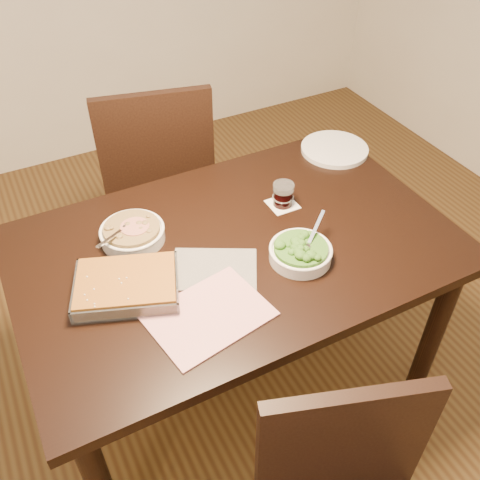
# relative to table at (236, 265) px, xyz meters

# --- Properties ---
(ground) EXTENTS (4.00, 4.00, 0.00)m
(ground) POSITION_rel_table_xyz_m (0.00, 0.00, -0.65)
(ground) COLOR #432913
(ground) RESTS_ON ground
(table) EXTENTS (1.40, 0.90, 0.75)m
(table) POSITION_rel_table_xyz_m (0.00, 0.00, 0.00)
(table) COLOR black
(table) RESTS_ON ground
(magazine_a) EXTENTS (0.36, 0.29, 0.01)m
(magazine_a) POSITION_rel_table_xyz_m (-0.21, -0.23, 0.10)
(magazine_a) COLOR #BC354E
(magazine_a) RESTS_ON table
(magazine_b) EXTENTS (0.31, 0.28, 0.00)m
(magazine_b) POSITION_rel_table_xyz_m (-0.11, -0.08, 0.10)
(magazine_b) COLOR #26252D
(magazine_b) RESTS_ON table
(coaster) EXTENTS (0.10, 0.10, 0.00)m
(coaster) POSITION_rel_table_xyz_m (0.24, 0.11, 0.10)
(coaster) COLOR white
(coaster) RESTS_ON table
(stew_bowl) EXTENTS (0.21, 0.21, 0.08)m
(stew_bowl) POSITION_rel_table_xyz_m (-0.29, 0.17, 0.12)
(stew_bowl) COLOR white
(stew_bowl) RESTS_ON table
(broccoli_bowl) EXTENTS (0.20, 0.20, 0.08)m
(broccoli_bowl) POSITION_rel_table_xyz_m (0.15, -0.15, 0.12)
(broccoli_bowl) COLOR white
(broccoli_bowl) RESTS_ON table
(baking_dish) EXTENTS (0.36, 0.31, 0.05)m
(baking_dish) POSITION_rel_table_xyz_m (-0.38, -0.04, 0.12)
(baking_dish) COLOR silver
(baking_dish) RESTS_ON table
(wine_tumbler) EXTENTS (0.07, 0.07, 0.08)m
(wine_tumbler) POSITION_rel_table_xyz_m (0.24, 0.11, 0.14)
(wine_tumbler) COLOR black
(wine_tumbler) RESTS_ON coaster
(dinner_plate) EXTENTS (0.27, 0.27, 0.02)m
(dinner_plate) POSITION_rel_table_xyz_m (0.60, 0.31, 0.10)
(dinner_plate) COLOR silver
(dinner_plate) RESTS_ON table
(chair_far) EXTENTS (0.56, 0.56, 0.99)m
(chair_far) POSITION_rel_table_xyz_m (0.00, 0.78, -0.10)
(chair_far) COLOR black
(chair_far) RESTS_ON ground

